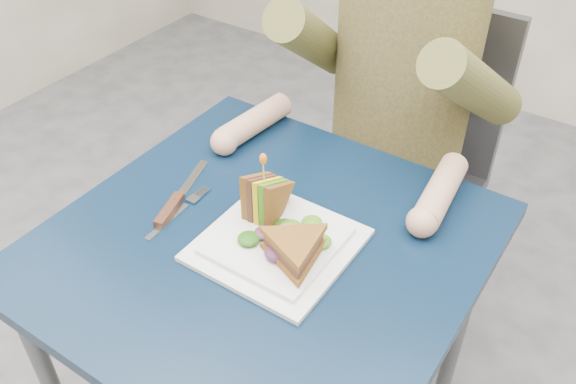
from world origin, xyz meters
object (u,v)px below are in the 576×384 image
Objects in this scene: diner at (406,37)px; sandwich_flat at (295,249)px; plate at (277,243)px; table at (264,270)px; chair at (407,150)px; fork at (177,213)px; sandwich_upright at (264,199)px; knife at (174,204)px.

diner reaches higher than sandwich_flat.
sandwich_flat reaches higher than plate.
table is 0.15m from sandwich_flat.
sandwich_flat is (0.09, -0.69, 0.23)m from chair.
fork reaches higher than table.
table is 0.61m from diner.
sandwich_upright is (-0.03, -0.51, -0.13)m from diner.
fork is at bearing -170.70° from plate.
table is 5.03× the size of sandwich_upright.
diner is at bearing -90.00° from chair.
fork is at bearing -36.77° from knife.
plate reaches higher than table.
chair is 0.70m from plate.
fork is (-0.21, -0.03, -0.01)m from plate.
chair is 5.18× the size of fork.
diner is at bearing 73.14° from fork.
plate is 0.07m from sandwich_flat.
sandwich_upright is (-0.03, 0.04, 0.13)m from table.
fork is (-0.18, -0.03, 0.08)m from table.
knife is at bearing -109.26° from diner.
chair is at bearing 90.00° from diner.
sandwich_flat is (0.06, -0.02, 0.04)m from plate.
diner reaches higher than knife.
plate is 0.09m from sandwich_upright.
chair is 5.21× the size of sandwich_flat.
diner is 4.15× the size of fork.
plate reaches higher than knife.
table is at bearing -90.00° from chair.
table is 0.81× the size of chair.
chair is at bearing 73.71° from knife.
table is 2.88× the size of plate.
plate is at bearing -0.55° from table.
knife is at bearing -175.49° from plate.
knife is at bearing 143.23° from fork.
sandwich_upright is at bearing 148.47° from sandwich_flat.
fork is at bearing -106.86° from diner.
chair is 0.74m from knife.
diner is 2.87× the size of plate.
plate is at bearing 155.56° from sandwich_flat.
knife is (-0.20, -0.69, 0.20)m from chair.
diner reaches higher than chair.
sandwich_upright is at bearing 142.72° from plate.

